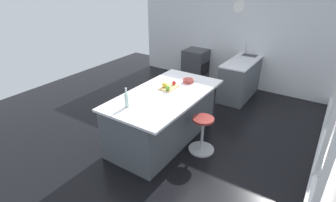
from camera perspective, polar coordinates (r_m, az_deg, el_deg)
The scene contains 13 objects.
ground_plane at distance 5.12m, azimuth -1.17°, elevation -6.56°, with size 8.08×8.08×0.00m, color black.
window_panel_rear at distance 3.87m, azimuth 32.49°, elevation -2.23°, with size 6.22×0.12×2.92m.
interior_partition_left at distance 7.21m, azimuth 13.38°, elevation 14.99°, with size 0.15×5.23×2.92m.
sink_cabinet at distance 6.95m, azimuth 16.36°, elevation 5.63°, with size 2.12×0.60×1.18m.
oven_range at distance 7.45m, azimuth 6.00°, elevation 7.73°, with size 0.60×0.61×0.87m.
kitchen_island at distance 4.71m, azimuth -0.99°, elevation -3.14°, with size 2.21×1.18×0.91m.
stool_by_window at distance 4.49m, azimuth 7.40°, elevation -7.41°, with size 0.44×0.44×0.63m.
cutting_board at distance 4.69m, azimuth 0.22°, elevation 2.96°, with size 0.36×0.24×0.02m, color tan.
apple_green at distance 4.53m, azimuth -0.03°, elevation 2.84°, with size 0.09×0.09×0.09m, color #609E2D.
apple_yellow at distance 4.66m, azimuth -0.76°, elevation 3.54°, with size 0.09×0.09×0.09m, color gold.
apple_red at distance 4.77m, azimuth 1.31°, elevation 3.97°, with size 0.07×0.07×0.07m, color red.
water_bottle at distance 4.02m, azimuth -8.96°, elevation 0.30°, with size 0.06×0.06×0.31m.
fruit_bowl at distance 4.93m, azimuth 4.40°, elevation 4.45°, with size 0.20×0.20×0.07m.
Camera 1 is at (3.54, 2.46, 2.75)m, focal length 28.14 mm.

